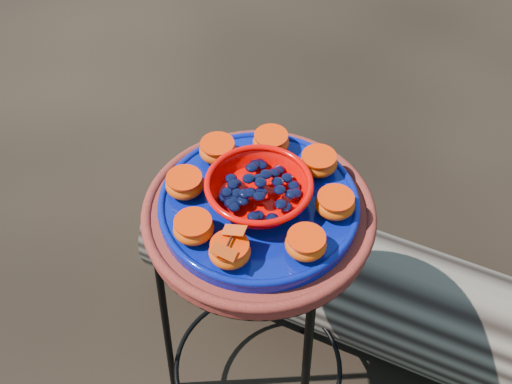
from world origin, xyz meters
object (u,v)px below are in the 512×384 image
Objects in this scene: cobalt_plate at (259,206)px; red_bowl at (259,192)px; terracotta_saucer at (259,216)px; plant_stand at (258,323)px; driftwood_log at (453,321)px.

red_bowl is at bearing 0.00° from cobalt_plate.
red_bowl reaches higher than terracotta_saucer.
terracotta_saucer is at bearing 0.00° from cobalt_plate.
plant_stand is 2.02× the size of cobalt_plate.
plant_stand is at bearing -132.17° from driftwood_log.
cobalt_plate is at bearing 0.00° from terracotta_saucer.
driftwood_log is at bearing 47.83° from plant_stand.
cobalt_plate is (0.00, 0.00, 0.03)m from terracotta_saucer.
terracotta_saucer reaches higher than plant_stand.
plant_stand is 1.73× the size of terracotta_saucer.
terracotta_saucer is at bearing -132.17° from driftwood_log.
red_bowl is 0.81m from driftwood_log.
plant_stand reaches higher than driftwood_log.
cobalt_plate is 0.78m from driftwood_log.
terracotta_saucer is 0.03m from cobalt_plate.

